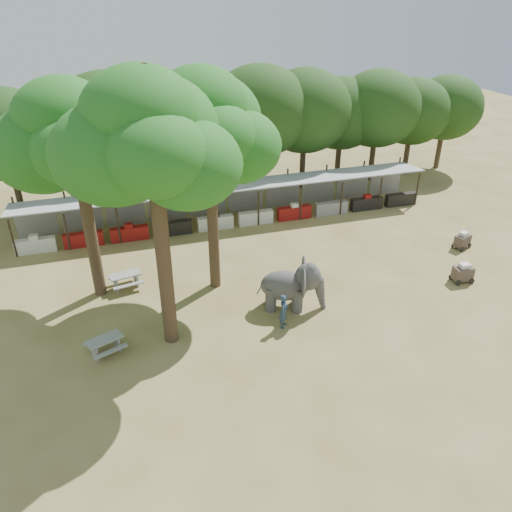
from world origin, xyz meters
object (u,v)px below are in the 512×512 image
object	(u,v)px
elephant	(293,285)
yard_tree_back	(205,128)
cart_back	(463,240)
picnic_table_near	(105,344)
handler	(284,311)
yard_tree_left	(71,140)
yard_tree_center	(148,142)
cart_front	(463,273)
picnic_table_far	(126,279)

from	to	relation	value
elephant	yard_tree_back	bearing A→B (deg)	156.15
yard_tree_back	cart_back	size ratio (longest dim) A/B	8.85
picnic_table_near	handler	bearing A→B (deg)	-25.17
yard_tree_left	yard_tree_center	bearing A→B (deg)	-59.04
yard_tree_left	picnic_table_near	world-z (taller)	yard_tree_left
handler	picnic_table_near	xyz separation A→B (m)	(-8.19, 0.47, -0.37)
picnic_table_near	yard_tree_left	bearing A→B (deg)	70.41
cart_front	picnic_table_near	bearing A→B (deg)	-174.57
yard_tree_left	handler	distance (m)	12.56
handler	yard_tree_center	bearing A→B (deg)	116.48
yard_tree_center	handler	world-z (taller)	yard_tree_center
cart_back	elephant	bearing A→B (deg)	172.83
yard_tree_left	yard_tree_back	size ratio (longest dim) A/B	0.97
yard_tree_center	handler	distance (m)	9.96
yard_tree_left	cart_front	distance (m)	21.20
yard_tree_center	cart_front	bearing A→B (deg)	0.71
picnic_table_far	yard_tree_left	bearing A→B (deg)	168.83
elephant	picnic_table_far	xyz separation A→B (m)	(-7.88, 4.37, -0.76)
elephant	picnic_table_near	size ratio (longest dim) A/B	1.78
cart_front	elephant	bearing A→B (deg)	-178.63
handler	yard_tree_left	bearing A→B (deg)	90.21
yard_tree_left	handler	xyz separation A→B (m)	(8.40, -5.79, -7.32)
elephant	cart_back	bearing A→B (deg)	34.67
picnic_table_near	cart_front	size ratio (longest dim) A/B	1.64
picnic_table_far	cart_front	bearing A→B (deg)	-26.49
handler	picnic_table_near	distance (m)	8.22
handler	cart_front	xyz separation A→B (m)	(10.77, 0.99, -0.33)
yard_tree_left	picnic_table_far	xyz separation A→B (m)	(1.48, 0.00, -7.67)
yard_tree_back	picnic_table_near	world-z (taller)	yard_tree_back
picnic_table_near	cart_back	size ratio (longest dim) A/B	1.52
picnic_table_near	cart_front	distance (m)	18.97
handler	picnic_table_far	xyz separation A→B (m)	(-6.92, 5.79, -0.34)
yard_tree_left	elephant	xyz separation A→B (m)	(9.36, -4.37, -6.91)
cart_back	picnic_table_near	bearing A→B (deg)	169.64
yard_tree_left	picnic_table_near	xyz separation A→B (m)	(0.21, -5.31, -7.70)
yard_tree_center	picnic_table_far	size ratio (longest dim) A/B	6.41
yard_tree_center	cart_back	bearing A→B (deg)	10.86
yard_tree_back	handler	xyz separation A→B (m)	(2.40, -4.79, -7.67)
handler	cart_front	world-z (taller)	handler
yard_tree_center	cart_front	world-z (taller)	yard_tree_center
picnic_table_near	yard_tree_center	bearing A→B (deg)	-15.47
yard_tree_back	elephant	world-z (taller)	yard_tree_back
yard_tree_back	yard_tree_center	bearing A→B (deg)	-126.86
handler	picnic_table_near	size ratio (longest dim) A/B	0.90
yard_tree_back	handler	size ratio (longest dim) A/B	6.49
cart_front	picnic_table_far	bearing A→B (deg)	168.69
picnic_table_far	yard_tree_center	bearing A→B (deg)	-84.43
yard_tree_center	cart_back	world-z (taller)	yard_tree_center
yard_tree_center	picnic_table_near	bearing A→B (deg)	-173.61
yard_tree_left	elephant	distance (m)	12.43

